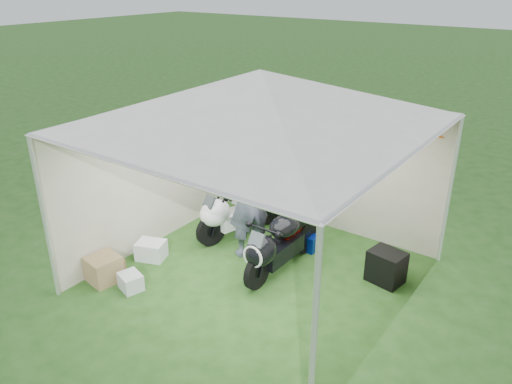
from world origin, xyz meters
TOP-DOWN VIEW (x-y plane):
  - ground at (0.00, 0.00)m, footprint 80.00×80.00m
  - canopy_tent at (-0.00, 0.03)m, footprint 5.66×5.66m
  - motorcycle_white at (-1.02, 0.80)m, footprint 0.71×1.76m
  - motorcycle_black at (0.16, 0.27)m, footprint 0.41×1.78m
  - paddock_stand at (0.17, 1.08)m, footprint 0.36×0.23m
  - person_dark_jacket at (-0.14, 1.07)m, footprint 0.88×0.72m
  - person_blue_jacket at (-0.51, 0.44)m, footprint 0.70×0.80m
  - equipment_box at (1.55, 0.95)m, footprint 0.54×0.46m
  - crate_0 at (-1.65, -0.58)m, footprint 0.52×0.46m
  - crate_1 at (-1.75, -1.40)m, footprint 0.49×0.49m
  - crate_2 at (-1.27, -1.33)m, footprint 0.39×0.35m
  - crate_3 at (-1.75, -1.29)m, footprint 0.44×0.37m

SIDE VIEW (x-z plane):
  - ground at x=0.00m, z-range 0.00..0.00m
  - crate_2 at x=-1.27m, z-range 0.00..0.24m
  - crate_3 at x=-1.75m, z-range 0.00..0.25m
  - paddock_stand at x=0.17m, z-range 0.00..0.26m
  - crate_0 at x=-1.65m, z-range 0.00..0.28m
  - crate_1 at x=-1.75m, z-range 0.00..0.38m
  - equipment_box at x=1.55m, z-range 0.00..0.48m
  - motorcycle_black at x=0.16m, z-range 0.05..0.93m
  - motorcycle_white at x=-1.02m, z-range 0.05..0.93m
  - person_dark_jacket at x=-0.14m, z-range 0.00..1.67m
  - person_blue_jacket at x=-0.51m, z-range 0.00..1.84m
  - canopy_tent at x=0.00m, z-range 1.08..4.08m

